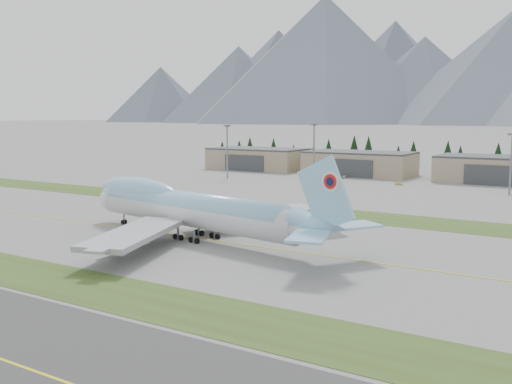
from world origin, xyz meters
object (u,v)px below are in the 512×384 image
Objects in this scene: hangar_left at (258,159)px; service_vehicle_a at (344,178)px; service_vehicle_b at (399,185)px; boeing_747_freighter at (191,209)px; hangar_center at (360,163)px; hangar_right at (499,169)px.

hangar_left reaches higher than service_vehicle_a.
service_vehicle_a is at bearing 71.14° from service_vehicle_b.
service_vehicle_a is 1.18× the size of service_vehicle_b.
hangar_left is at bearing 126.24° from boeing_747_freighter.
boeing_747_freighter is 121.65m from service_vehicle_b.
boeing_747_freighter is at bearing -63.72° from hangar_left.
service_vehicle_b is (28.53, -13.00, 0.00)m from service_vehicle_a.
hangar_center is (-19.24, 150.39, -1.21)m from boeing_747_freighter.
service_vehicle_b is at bearing -46.41° from hangar_center.
boeing_747_freighter reaches higher than hangar_right.
hangar_right reaches higher than service_vehicle_b.
hangar_center is 60.00m from hangar_right.
service_vehicle_a is at bearing -16.64° from hangar_left.
hangar_left is at bearing 180.00° from hangar_right.
service_vehicle_a is (-0.71, -16.22, -5.39)m from hangar_center.
boeing_747_freighter reaches higher than hangar_left.
hangar_center is at bearing 0.00° from hangar_left.
service_vehicle_a is 31.35m from service_vehicle_b.
hangar_left is 13.08× the size of service_vehicle_a.
hangar_right is (60.00, 0.00, 0.00)m from hangar_center.
boeing_747_freighter is 1.59× the size of hangar_right.
boeing_747_freighter is 1.59× the size of hangar_left.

